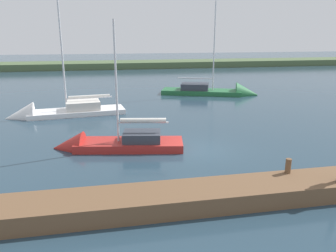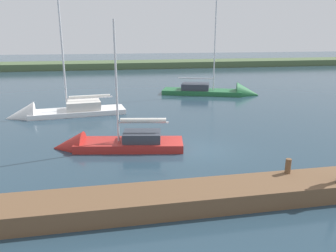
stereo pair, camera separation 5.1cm
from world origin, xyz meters
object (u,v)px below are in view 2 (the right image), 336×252
at_px(sailboat_far_left, 55,114).
at_px(mooring_post_near, 288,166).
at_px(sailboat_far_right, 220,93).
at_px(sailboat_inner_slip, 110,146).

bearing_deg(sailboat_far_left, mooring_post_near, 120.02).
height_order(sailboat_far_right, sailboat_far_left, sailboat_far_right).
bearing_deg(sailboat_far_left, sailboat_inner_slip, 108.62).
bearing_deg(mooring_post_near, sailboat_inner_slip, -41.95).
bearing_deg(sailboat_far_right, mooring_post_near, -82.53).
bearing_deg(mooring_post_near, sailboat_far_left, -53.28).
height_order(sailboat_far_right, sailboat_inner_slip, sailboat_far_right).
xyz_separation_m(sailboat_far_right, sailboat_far_left, (16.44, 6.76, -0.04)).
bearing_deg(sailboat_far_right, sailboat_far_left, -137.76).
bearing_deg(sailboat_far_right, sailboat_inner_slip, -108.17).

